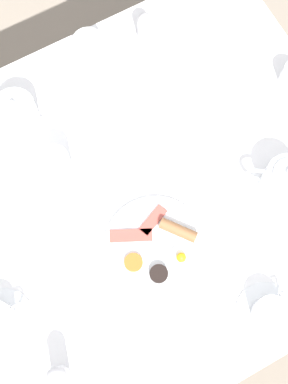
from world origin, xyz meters
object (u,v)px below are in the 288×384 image
at_px(pepper_grinder, 58,376).
at_px(salt_grinder, 146,28).
at_px(breakfast_plate, 157,247).
at_px(water_glass_short, 90,52).
at_px(teapot_far, 284,179).
at_px(teacup_with_saucer_right, 269,313).
at_px(fork_by_plate, 203,134).
at_px(teapot_near, 16,113).
at_px(water_glass_tall, 56,166).

distance_m(pepper_grinder, salt_grinder, 0.92).
relative_size(breakfast_plate, water_glass_short, 2.41).
distance_m(breakfast_plate, teapot_far, 0.36).
relative_size(teacup_with_saucer_right, fork_by_plate, 0.90).
bearing_deg(water_glass_short, teapot_near, -74.92).
xyz_separation_m(breakfast_plate, pepper_grinder, (0.16, -0.34, 0.05)).
bearing_deg(teapot_near, teapot_far, 13.97).
xyz_separation_m(breakfast_plate, water_glass_tall, (-0.30, -0.13, 0.04)).
relative_size(teapot_far, teacup_with_saucer_right, 1.01).
relative_size(teapot_near, water_glass_short, 1.55).
xyz_separation_m(breakfast_plate, water_glass_short, (-0.55, 0.09, 0.05)).
height_order(teapot_far, water_glass_tall, teapot_far).
xyz_separation_m(teacup_with_saucer_right, salt_grinder, (-0.81, 0.10, 0.03)).
bearing_deg(fork_by_plate, water_glass_tall, -102.95).
distance_m(teapot_far, fork_by_plate, 0.24).
relative_size(water_glass_tall, salt_grinder, 0.90).
height_order(water_glass_short, pepper_grinder, water_glass_short).
height_order(teapot_near, pepper_grinder, teapot_near).
distance_m(breakfast_plate, pepper_grinder, 0.38).
bearing_deg(teacup_with_saucer_right, salt_grinder, 172.68).
bearing_deg(teapot_near, pepper_grinder, -49.11).
distance_m(teacup_with_saucer_right, fork_by_plate, 0.49).
relative_size(teacup_with_saucer_right, salt_grinder, 1.44).
xyz_separation_m(teapot_near, water_glass_short, (-0.07, 0.25, 0.01)).
distance_m(water_glass_short, pepper_grinder, 0.83).
bearing_deg(breakfast_plate, fork_by_plate, 129.59).
distance_m(water_glass_short, salt_grinder, 0.17).
relative_size(water_glass_tall, fork_by_plate, 0.56).
bearing_deg(teapot_near, teacup_with_saucer_right, -10.03).
distance_m(teacup_with_saucer_right, pepper_grinder, 0.51).
xyz_separation_m(breakfast_plate, teapot_far, (0.01, 0.36, 0.04)).
distance_m(water_glass_short, fork_by_plate, 0.38).
height_order(pepper_grinder, salt_grinder, same).
bearing_deg(fork_by_plate, teacup_with_saucer_right, -11.75).
relative_size(teapot_near, teapot_far, 1.09).
relative_size(teapot_far, fork_by_plate, 0.90).
xyz_separation_m(teacup_with_saucer_right, water_glass_short, (-0.81, -0.06, 0.03)).
distance_m(teapot_near, pepper_grinder, 0.66).
distance_m(teapot_far, water_glass_short, 0.61).
height_order(water_glass_tall, fork_by_plate, water_glass_tall).
bearing_deg(water_glass_tall, pepper_grinder, -25.12).
height_order(teapot_near, teapot_far, same).
distance_m(water_glass_tall, salt_grinder, 0.46).
bearing_deg(teapot_far, water_glass_tall, -171.38).
bearing_deg(water_glass_tall, salt_grinder, 121.50).
bearing_deg(teapot_near, water_glass_tall, -24.22).
height_order(teapot_far, fork_by_plate, teapot_far).
relative_size(breakfast_plate, fork_by_plate, 1.54).
bearing_deg(teapot_far, breakfast_plate, -140.38).
bearing_deg(water_glass_short, breakfast_plate, -9.51).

